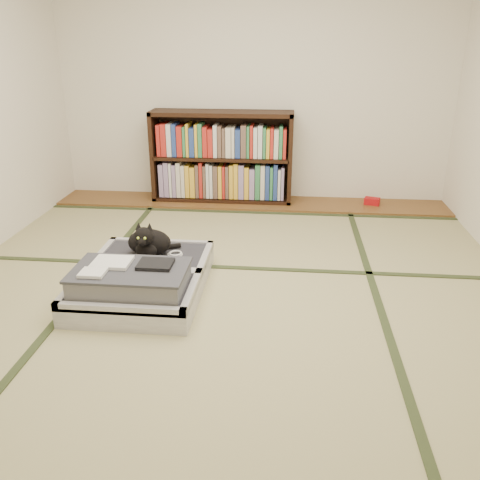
{
  "coord_description": "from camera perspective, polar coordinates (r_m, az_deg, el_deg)",
  "views": [
    {
      "loc": [
        0.38,
        -3.05,
        1.62
      ],
      "look_at": [
        0.05,
        0.35,
        0.25
      ],
      "focal_mm": 38.0,
      "sensor_mm": 36.0,
      "label": 1
    }
  ],
  "objects": [
    {
      "name": "hanger",
      "position": [
        4.01,
        -13.4,
        -2.5
      ],
      "size": [
        0.45,
        0.26,
        0.01
      ],
      "color": "black",
      "rests_on": "floor"
    },
    {
      "name": "tatami_borders",
      "position": [
        3.91,
        -0.52,
        -2.54
      ],
      "size": [
        4.0,
        4.5,
        0.01
      ],
      "color": "#2D381E",
      "rests_on": "ground"
    },
    {
      "name": "floor",
      "position": [
        3.47,
        -1.4,
        -5.95
      ],
      "size": [
        4.5,
        4.5,
        0.0
      ],
      "primitive_type": "plane",
      "color": "tan",
      "rests_on": "ground"
    },
    {
      "name": "wood_strip",
      "position": [
        5.31,
        1.21,
        4.22
      ],
      "size": [
        4.0,
        0.5,
        0.02
      ],
      "primitive_type": "cube",
      "color": "brown",
      "rests_on": "ground"
    },
    {
      "name": "cable_coil",
      "position": [
        3.68,
        -7.3,
        -1.57
      ],
      "size": [
        0.11,
        0.11,
        0.03
      ],
      "color": "white",
      "rests_on": "suitcase"
    },
    {
      "name": "room_shell",
      "position": [
        3.08,
        -1.66,
        18.91
      ],
      "size": [
        4.5,
        4.5,
        4.5
      ],
      "color": "white",
      "rests_on": "ground"
    },
    {
      "name": "red_item",
      "position": [
        5.38,
        14.6,
        4.24
      ],
      "size": [
        0.17,
        0.13,
        0.07
      ],
      "primitive_type": "cube",
      "rotation": [
        0.0,
        0.0,
        -0.31
      ],
      "color": "#A90D11",
      "rests_on": "wood_strip"
    },
    {
      "name": "bookcase",
      "position": [
        5.29,
        -2.03,
        9.1
      ],
      "size": [
        1.44,
        0.33,
        0.93
      ],
      "color": "black",
      "rests_on": "wood_strip"
    },
    {
      "name": "suitcase",
      "position": [
        3.47,
        -11.01,
        -4.36
      ],
      "size": [
        0.8,
        1.07,
        0.32
      ],
      "color": "silver",
      "rests_on": "floor"
    },
    {
      "name": "cat",
      "position": [
        3.66,
        -10.23,
        -0.26
      ],
      "size": [
        0.36,
        0.36,
        0.29
      ],
      "color": "black",
      "rests_on": "suitcase"
    }
  ]
}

